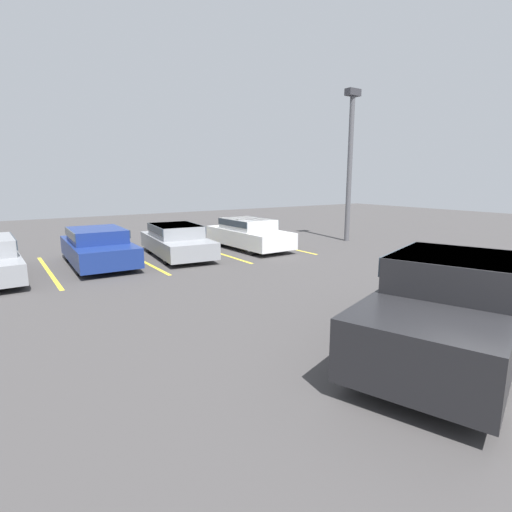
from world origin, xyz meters
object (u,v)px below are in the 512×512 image
object	(u,v)px
light_post	(350,156)
parked_sedan_b	(98,246)
pickup_truck	(456,301)
parked_sedan_c	(176,240)
parked_sedan_d	(249,233)

from	to	relation	value
light_post	parked_sedan_b	bearing A→B (deg)	175.03
pickup_truck	parked_sedan_c	world-z (taller)	pickup_truck
pickup_truck	parked_sedan_b	xyz separation A→B (m)	(-3.50, 10.53, -0.19)
pickup_truck	parked_sedan_c	size ratio (longest dim) A/B	1.32
pickup_truck	parked_sedan_b	world-z (taller)	pickup_truck
parked_sedan_c	light_post	bearing A→B (deg)	89.81
pickup_truck	parked_sedan_b	distance (m)	11.10
parked_sedan_c	pickup_truck	bearing A→B (deg)	9.76
light_post	parked_sedan_c	bearing A→B (deg)	173.85
parked_sedan_b	parked_sedan_d	distance (m)	5.96
parked_sedan_c	parked_sedan_d	xyz separation A→B (m)	(3.15, -0.13, 0.02)
parked_sedan_c	parked_sedan_d	size ratio (longest dim) A/B	1.05
parked_sedan_d	light_post	distance (m)	6.02
parked_sedan_d	light_post	xyz separation A→B (m)	(5.03, -0.76, 3.21)
parked_sedan_c	light_post	distance (m)	8.84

